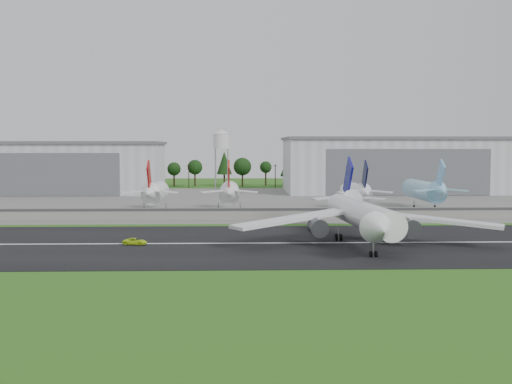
{
  "coord_description": "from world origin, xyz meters",
  "views": [
    {
      "loc": [
        1.96,
        -126.16,
        20.62
      ],
      "look_at": [
        7.16,
        40.0,
        9.0
      ],
      "focal_mm": 45.0,
      "sensor_mm": 36.0,
      "label": 1
    }
  ],
  "objects_px": {
    "parked_jet_navy": "(357,192)",
    "parked_jet_skyblue": "(426,190)",
    "main_airliner": "(361,221)",
    "parked_jet_red_b": "(229,192)",
    "parked_jet_red_a": "(154,192)",
    "ground_vehicle": "(135,241)"
  },
  "relations": [
    {
      "from": "parked_jet_navy",
      "to": "parked_jet_skyblue",
      "type": "relative_size",
      "value": 0.84
    },
    {
      "from": "main_airliner",
      "to": "parked_jet_navy",
      "type": "height_order",
      "value": "main_airliner"
    },
    {
      "from": "parked_jet_skyblue",
      "to": "parked_jet_red_b",
      "type": "bearing_deg",
      "value": -175.55
    },
    {
      "from": "parked_jet_red_b",
      "to": "parked_jet_navy",
      "type": "bearing_deg",
      "value": -0.02
    },
    {
      "from": "parked_jet_navy",
      "to": "parked_jet_skyblue",
      "type": "xyz_separation_m",
      "value": [
        23.65,
        5.03,
        0.2
      ]
    },
    {
      "from": "ground_vehicle",
      "to": "parked_jet_red_b",
      "type": "height_order",
      "value": "parked_jet_red_b"
    },
    {
      "from": "parked_jet_red_a",
      "to": "parked_jet_skyblue",
      "type": "height_order",
      "value": "parked_jet_skyblue"
    },
    {
      "from": "parked_jet_red_b",
      "to": "parked_jet_skyblue",
      "type": "bearing_deg",
      "value": 4.45
    },
    {
      "from": "parked_jet_red_b",
      "to": "parked_jet_skyblue",
      "type": "xyz_separation_m",
      "value": [
        64.45,
        5.02,
        0.07
      ]
    },
    {
      "from": "ground_vehicle",
      "to": "parked_jet_navy",
      "type": "height_order",
      "value": "parked_jet_navy"
    },
    {
      "from": "parked_jet_red_a",
      "to": "parked_jet_navy",
      "type": "relative_size",
      "value": 1.0
    },
    {
      "from": "ground_vehicle",
      "to": "parked_jet_navy",
      "type": "distance_m",
      "value": 90.82
    },
    {
      "from": "ground_vehicle",
      "to": "parked_jet_red_a",
      "type": "distance_m",
      "value": 68.34
    },
    {
      "from": "parked_jet_skyblue",
      "to": "ground_vehicle",
      "type": "bearing_deg",
      "value": -138.89
    },
    {
      "from": "ground_vehicle",
      "to": "parked_jet_red_b",
      "type": "distance_m",
      "value": 70.85
    },
    {
      "from": "main_airliner",
      "to": "parked_jet_skyblue",
      "type": "xyz_separation_m",
      "value": [
        35.48,
        72.04,
        1.57
      ]
    },
    {
      "from": "parked_jet_navy",
      "to": "parked_jet_skyblue",
      "type": "distance_m",
      "value": 24.18
    },
    {
      "from": "main_airliner",
      "to": "parked_jet_red_a",
      "type": "distance_m",
      "value": 85.26
    },
    {
      "from": "main_airliner",
      "to": "parked_jet_red_b",
      "type": "relative_size",
      "value": 1.89
    },
    {
      "from": "parked_jet_red_a",
      "to": "parked_jet_red_b",
      "type": "relative_size",
      "value": 1.0
    },
    {
      "from": "parked_jet_red_a",
      "to": "parked_jet_navy",
      "type": "height_order",
      "value": "parked_jet_red_a"
    },
    {
      "from": "ground_vehicle",
      "to": "parked_jet_red_a",
      "type": "height_order",
      "value": "parked_jet_red_a"
    }
  ]
}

